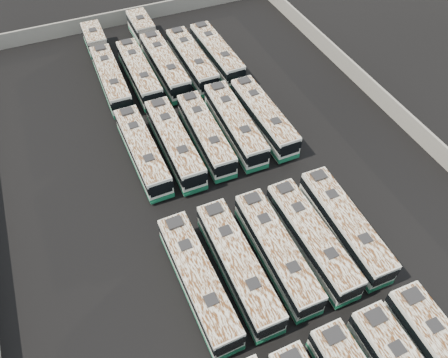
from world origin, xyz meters
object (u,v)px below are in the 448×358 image
bus_midback_far_right (263,117)px  bus_back_left (139,73)px  bus_midback_far_left (143,151)px  bus_midback_center (206,134)px  bus_midfront_left (238,266)px  bus_back_far_left (106,66)px  bus_midfront_right (311,239)px  bus_back_far_right (217,54)px  bus_midfront_far_right (345,225)px  bus_midback_left (175,143)px  bus_back_center (157,52)px  bus_midfront_far_left (198,280)px  bus_midback_right (235,124)px  bus_midfront_center (276,251)px  bus_back_right (192,60)px

bus_midback_far_right → bus_back_left: bearing=127.1°
bus_midback_far_left → bus_midback_center: size_ratio=1.01×
bus_midfront_left → bus_back_far_left: bus_midfront_left is taller
bus_midfront_right → bus_midback_center: (-3.48, 16.03, -0.01)m
bus_midback_far_left → bus_back_far_right: bearing=43.2°
bus_midfront_far_right → bus_midback_left: bearing=124.4°
bus_midback_left → bus_back_center: bearing=78.6°
bus_midfront_far_left → bus_midfront_far_right: size_ratio=1.02×
bus_midback_right → bus_back_far_right: size_ratio=1.01×
bus_midback_far_left → bus_back_far_left: bearing=88.9°
bus_midfront_left → bus_midback_left: (-0.04, 15.89, 0.01)m
bus_midback_right → bus_back_center: (-3.56, 16.86, 0.02)m
bus_midfront_right → bus_midback_left: 17.45m
bus_midfront_far_right → bus_midback_center: 17.40m
bus_midfront_center → bus_midback_far_left: bus_midback_far_left is taller
bus_midfront_right → bus_midback_center: bus_midfront_right is taller
bus_midfront_far_right → bus_midback_far_right: bus_midback_far_right is taller
bus_midfront_far_left → bus_back_center: 33.63m
bus_midfront_far_right → bus_midback_far_right: (0.00, 16.02, 0.02)m
bus_midfront_far_left → bus_midfront_center: bearing=-1.7°
bus_midback_center → bus_back_far_right: bearing=64.2°
bus_midfront_far_right → bus_midback_left: (-10.47, 15.90, 0.06)m
bus_midfront_center → bus_back_center: bus_back_center is taller
bus_midfront_left → bus_midfront_far_right: size_ratio=1.02×
bus_back_center → bus_back_right: (3.54, -3.54, -0.01)m
bus_midfront_far_left → bus_back_left: size_ratio=1.01×
bus_back_right → bus_midfront_far_right: bearing=-83.6°
bus_midback_right → bus_back_left: bearing=118.9°
bus_midfront_right → bus_midback_far_left: size_ratio=1.00×
bus_midback_far_left → bus_midback_far_right: bus_midback_far_right is taller
bus_midback_center → bus_back_right: size_ratio=0.96×
bus_midfront_left → bus_midback_far_right: size_ratio=1.01×
bus_midback_left → bus_midfront_left: bearing=-89.8°
bus_midback_left → bus_back_far_left: 17.23m
bus_midfront_far_left → bus_midfront_far_right: (13.95, -0.06, -0.04)m
bus_midfront_far_left → bus_midback_left: bearing=76.3°
bus_midback_right → bus_back_right: 13.32m
bus_midfront_far_left → bus_back_far_right: size_ratio=1.00×
bus_midback_center → bus_back_right: bearing=76.8°
bus_midfront_right → bus_back_right: size_ratio=0.97×
bus_midfront_far_right → bus_back_far_right: 29.65m
bus_midfront_left → bus_midback_left: bearing=90.1°
bus_back_left → bus_midfront_center: bearing=-83.2°
bus_midfront_center → bus_back_right: 29.60m
bus_midback_far_right → bus_back_far_right: (0.06, 13.64, 0.01)m
bus_midfront_left → bus_back_left: size_ratio=1.01×
bus_back_far_left → bus_back_left: size_ratio=1.53×
bus_back_far_left → bus_back_left: 4.83m
bus_midback_far_right → bus_back_far_left: (-13.86, 16.78, -0.03)m
bus_midfront_right → bus_midback_right: bus_midback_right is taller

